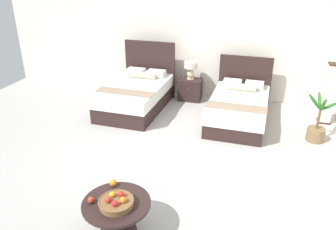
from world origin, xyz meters
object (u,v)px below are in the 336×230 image
(bed_near_corner, at_px, (239,107))
(floor_lamp_corner, at_px, (329,94))
(potted_palm, at_px, (316,129))
(loose_orange, at_px, (113,183))
(table_lamp, at_px, (191,68))
(bed_near_window, at_px, (136,94))
(fruit_bowl, at_px, (116,202))
(loose_apple, at_px, (91,200))
(coffee_table, at_px, (117,211))
(nightstand, at_px, (190,89))

(bed_near_corner, bearing_deg, floor_lamp_corner, 11.78)
(potted_palm, bearing_deg, loose_orange, -133.83)
(table_lamp, xyz_separation_m, floor_lamp_corner, (2.98, -0.50, -0.16))
(bed_near_window, xyz_separation_m, fruit_bowl, (1.18, -3.79, 0.17))
(loose_apple, bearing_deg, table_lamp, 87.62)
(potted_palm, bearing_deg, loose_apple, -131.54)
(table_lamp, height_order, loose_apple, table_lamp)
(fruit_bowl, relative_size, floor_lamp_corner, 0.33)
(coffee_table, bearing_deg, bed_near_corner, 73.04)
(fruit_bowl, bearing_deg, floor_lamp_corner, 55.42)
(floor_lamp_corner, bearing_deg, bed_near_window, -174.80)
(bed_near_window, xyz_separation_m, nightstand, (1.06, 0.85, -0.08))
(bed_near_window, bearing_deg, potted_palm, -8.29)
(bed_near_corner, relative_size, nightstand, 3.91)
(loose_orange, bearing_deg, bed_near_window, 105.99)
(floor_lamp_corner, bearing_deg, coffee_table, -125.20)
(bed_near_window, relative_size, nightstand, 3.84)
(bed_near_corner, xyz_separation_m, nightstand, (-1.23, 0.85, -0.03))
(coffee_table, bearing_deg, bed_near_window, 107.16)
(coffee_table, relative_size, fruit_bowl, 1.96)
(nightstand, relative_size, potted_palm, 0.57)
(bed_near_window, xyz_separation_m, coffee_table, (1.15, -3.73, -0.00))
(bed_near_corner, distance_m, table_lamp, 1.58)
(table_lamp, relative_size, coffee_table, 0.50)
(bed_near_window, xyz_separation_m, loose_apple, (0.87, -3.82, 0.16))
(fruit_bowl, bearing_deg, loose_apple, -174.30)
(nightstand, height_order, loose_apple, loose_apple)
(floor_lamp_corner, bearing_deg, loose_apple, -127.17)
(table_lamp, bearing_deg, floor_lamp_corner, -9.57)
(loose_apple, bearing_deg, nightstand, 87.61)
(bed_near_window, distance_m, floor_lamp_corner, 4.07)
(bed_near_corner, relative_size, coffee_table, 2.57)
(table_lamp, height_order, floor_lamp_corner, floor_lamp_corner)
(loose_orange, bearing_deg, table_lamp, 88.97)
(bed_near_window, distance_m, bed_near_corner, 2.29)
(loose_apple, xyz_separation_m, potted_palm, (2.90, 3.27, -0.26))
(floor_lamp_corner, distance_m, potted_palm, 1.04)
(nightstand, bearing_deg, floor_lamp_corner, -9.20)
(floor_lamp_corner, relative_size, potted_palm, 1.33)
(coffee_table, distance_m, loose_orange, 0.37)
(table_lamp, distance_m, floor_lamp_corner, 3.03)
(bed_near_window, xyz_separation_m, bed_near_corner, (2.29, 0.00, -0.05))
(bed_near_corner, distance_m, loose_orange, 3.69)
(bed_near_corner, relative_size, potted_palm, 2.23)
(table_lamp, height_order, fruit_bowl, table_lamp)
(bed_near_corner, xyz_separation_m, floor_lamp_corner, (1.75, 0.37, 0.34))
(bed_near_window, bearing_deg, coffee_table, -72.84)
(bed_near_window, relative_size, bed_near_corner, 0.98)
(fruit_bowl, xyz_separation_m, floor_lamp_corner, (2.86, 4.16, 0.12))
(fruit_bowl, bearing_deg, potted_palm, 51.38)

